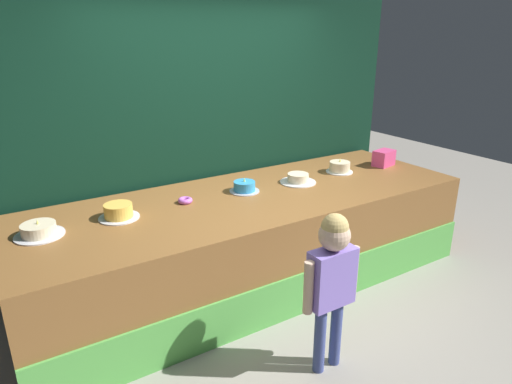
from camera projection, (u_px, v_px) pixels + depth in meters
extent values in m
plane|color=gray|center=(295.00, 315.00, 3.68)|extent=(12.00, 12.00, 0.00)
cube|color=brown|center=(252.00, 239.00, 4.08)|extent=(4.03, 1.35, 0.85)
cube|color=#59B24C|center=(296.00, 296.00, 3.61)|extent=(4.03, 0.02, 0.38)
cube|color=black|center=(210.00, 107.00, 4.33)|extent=(4.40, 0.08, 3.05)
cylinder|color=#3F4C8C|center=(320.00, 339.00, 3.00)|extent=(0.08, 0.08, 0.51)
cylinder|color=#3F4C8C|center=(336.00, 332.00, 3.07)|extent=(0.08, 0.08, 0.51)
cube|color=#8C72D8|center=(332.00, 277.00, 2.88)|extent=(0.32, 0.14, 0.40)
cylinder|color=beige|center=(308.00, 288.00, 2.79)|extent=(0.06, 0.06, 0.36)
cylinder|color=beige|center=(353.00, 271.00, 2.98)|extent=(0.06, 0.06, 0.36)
sphere|color=beige|center=(334.00, 235.00, 2.78)|extent=(0.20, 0.20, 0.20)
sphere|color=tan|center=(335.00, 227.00, 2.76)|extent=(0.17, 0.17, 0.17)
cube|color=#EC4888|center=(384.00, 158.00, 4.81)|extent=(0.26, 0.20, 0.17)
torus|color=#CC66D8|center=(185.00, 200.00, 3.77)|extent=(0.12, 0.12, 0.04)
cylinder|color=silver|center=(40.00, 235.00, 3.16)|extent=(0.34, 0.34, 0.01)
cylinder|color=beige|center=(39.00, 229.00, 3.14)|extent=(0.24, 0.24, 0.08)
cone|color=#F2E566|center=(37.00, 222.00, 3.12)|extent=(0.02, 0.02, 0.03)
cylinder|color=silver|center=(119.00, 217.00, 3.46)|extent=(0.31, 0.31, 0.01)
cylinder|color=#F2BF4C|center=(118.00, 211.00, 3.44)|extent=(0.22, 0.22, 0.11)
cylinder|color=silver|center=(244.00, 191.00, 4.04)|extent=(0.27, 0.27, 0.01)
cylinder|color=#3399D8|center=(244.00, 186.00, 4.02)|extent=(0.20, 0.20, 0.09)
cone|color=#F2E566|center=(244.00, 180.00, 4.00)|extent=(0.02, 0.02, 0.04)
cylinder|color=white|center=(298.00, 182.00, 4.29)|extent=(0.35, 0.35, 0.01)
cylinder|color=beige|center=(298.00, 178.00, 4.27)|extent=(0.20, 0.20, 0.08)
cylinder|color=white|center=(339.00, 172.00, 4.61)|extent=(0.28, 0.28, 0.01)
cylinder|color=beige|center=(340.00, 166.00, 4.59)|extent=(0.21, 0.21, 0.10)
cone|color=#F2E566|center=(340.00, 160.00, 4.56)|extent=(0.02, 0.02, 0.04)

